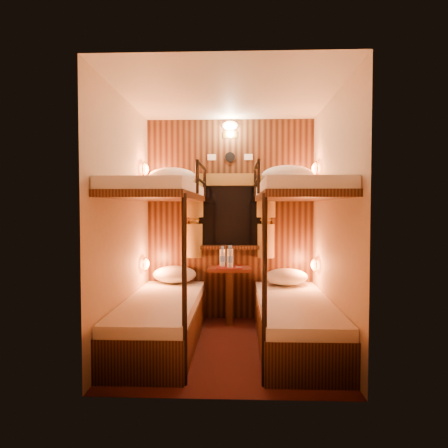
{
  "coord_description": "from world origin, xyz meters",
  "views": [
    {
      "loc": [
        0.11,
        -3.79,
        1.34
      ],
      "look_at": [
        -0.04,
        0.15,
        1.18
      ],
      "focal_mm": 32.0,
      "sensor_mm": 36.0,
      "label": 1
    }
  ],
  "objects_px": {
    "bunk_right": "(295,289)",
    "bottle_right": "(230,258)",
    "table": "(230,287)",
    "bunk_left": "(162,288)",
    "bottle_left": "(222,258)"
  },
  "relations": [
    {
      "from": "bunk_right",
      "to": "bottle_right",
      "type": "xyz_separation_m",
      "value": [
        -0.64,
        0.74,
        0.2
      ]
    },
    {
      "from": "bunk_left",
      "to": "bottle_left",
      "type": "relative_size",
      "value": 7.94
    },
    {
      "from": "bunk_left",
      "to": "bottle_right",
      "type": "xyz_separation_m",
      "value": [
        0.65,
        0.74,
        0.2
      ]
    },
    {
      "from": "table",
      "to": "bottle_right",
      "type": "relative_size",
      "value": 2.54
    },
    {
      "from": "bunk_right",
      "to": "bottle_right",
      "type": "height_order",
      "value": "bunk_right"
    },
    {
      "from": "bunk_left",
      "to": "table",
      "type": "distance_m",
      "value": 1.02
    },
    {
      "from": "bunk_left",
      "to": "bottle_left",
      "type": "bearing_deg",
      "value": 56.07
    },
    {
      "from": "bunk_right",
      "to": "table",
      "type": "distance_m",
      "value": 1.02
    },
    {
      "from": "bunk_right",
      "to": "table",
      "type": "relative_size",
      "value": 2.9
    },
    {
      "from": "bunk_left",
      "to": "bottle_right",
      "type": "height_order",
      "value": "bunk_left"
    },
    {
      "from": "bunk_left",
      "to": "bunk_right",
      "type": "xyz_separation_m",
      "value": [
        1.3,
        0.0,
        0.0
      ]
    },
    {
      "from": "bunk_left",
      "to": "bottle_right",
      "type": "bearing_deg",
      "value": 48.52
    },
    {
      "from": "table",
      "to": "bottle_right",
      "type": "height_order",
      "value": "bottle_right"
    },
    {
      "from": "bunk_left",
      "to": "table",
      "type": "relative_size",
      "value": 2.9
    },
    {
      "from": "bunk_right",
      "to": "bunk_left",
      "type": "bearing_deg",
      "value": 180.0
    }
  ]
}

